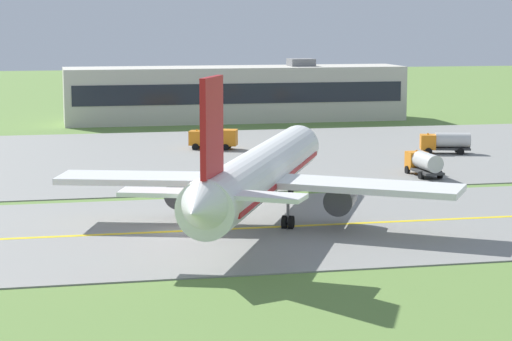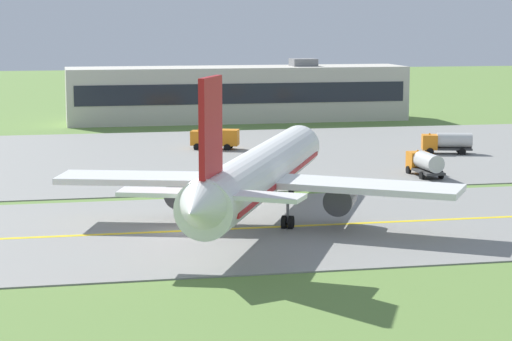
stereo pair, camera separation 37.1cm
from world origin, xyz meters
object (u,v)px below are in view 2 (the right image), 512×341
at_px(airplane_lead, 260,174).
at_px(service_truck_fuel, 215,138).
at_px(service_truck_catering, 447,142).
at_px(service_truck_baggage, 425,163).

bearing_deg(airplane_lead, service_truck_fuel, 85.09).
height_order(airplane_lead, service_truck_fuel, airplane_lead).
bearing_deg(service_truck_catering, airplane_lead, -130.75).
distance_m(airplane_lead, service_truck_catering, 47.48).
xyz_separation_m(service_truck_baggage, service_truck_fuel, (-17.94, 25.95, -0.00)).
bearing_deg(service_truck_fuel, service_truck_baggage, -55.34).
xyz_separation_m(airplane_lead, service_truck_baggage, (21.88, 19.86, -2.60)).
bearing_deg(service_truck_catering, service_truck_baggage, -119.46).
distance_m(service_truck_baggage, service_truck_catering, 18.44).
xyz_separation_m(airplane_lead, service_truck_catering, (30.95, 35.91, -2.60)).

